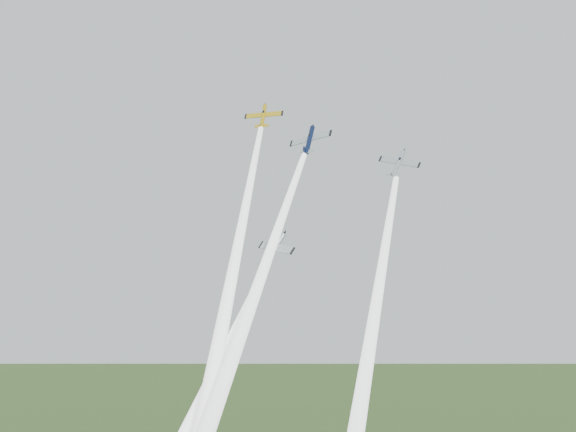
{
  "coord_description": "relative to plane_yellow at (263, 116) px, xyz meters",
  "views": [
    {
      "loc": [
        67.0,
        -101.29,
        77.17
      ],
      "look_at": [
        0.0,
        -6.0,
        92.0
      ],
      "focal_mm": 45.0,
      "sensor_mm": 36.0,
      "label": 1
    }
  ],
  "objects": [
    {
      "name": "plane_yellow",
      "position": [
        0.0,
        0.0,
        0.0
      ],
      "size": [
        8.81,
        7.28,
        7.0
      ],
      "primitive_type": null,
      "rotation": [
        1.01,
        -0.03,
        0.4
      ],
      "color": "gold"
    },
    {
      "name": "smoke_trail_yellow",
      "position": [
        7.8,
        -18.58,
        -32.18
      ],
      "size": [
        17.82,
        37.33,
        60.44
      ],
      "primitive_type": null,
      "rotation": [
        -0.56,
        0.0,
        0.4
      ],
      "color": "white"
    },
    {
      "name": "plane_navy",
      "position": [
        14.46,
        -6.38,
        -7.75
      ],
      "size": [
        8.88,
        5.7,
        8.15
      ],
      "primitive_type": null,
      "rotation": [
        1.01,
        -0.12,
        0.07
      ],
      "color": "#0D193A"
    },
    {
      "name": "smoke_trail_navy",
      "position": [
        15.8,
        -24.77,
        -37.21
      ],
      "size": [
        5.43,
        35.99,
        54.99
      ],
      "primitive_type": null,
      "rotation": [
        -0.56,
        0.0,
        0.07
      ],
      "color": "white"
    },
    {
      "name": "plane_silver_right",
      "position": [
        27.1,
        0.82,
        -11.98
      ],
      "size": [
        7.5,
        6.15,
        7.87
      ],
      "primitive_type": null,
      "rotation": [
        1.01,
        0.24,
        0.21
      ],
      "color": "#ADB4BB"
    },
    {
      "name": "smoke_trail_silver_right",
      "position": [
        30.99,
        -17.26,
        -41.51
      ],
      "size": [
        10.34,
        35.77,
        55.14
      ],
      "primitive_type": null,
      "rotation": [
        -0.56,
        0.0,
        0.21
      ],
      "color": "white"
    },
    {
      "name": "plane_silver_low",
      "position": [
        10.03,
        -10.25,
        -26.1
      ],
      "size": [
        10.09,
        6.69,
        8.93
      ],
      "primitive_type": null,
      "rotation": [
        1.01,
        0.19,
        -0.21
      ],
      "color": "silver"
    }
  ]
}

